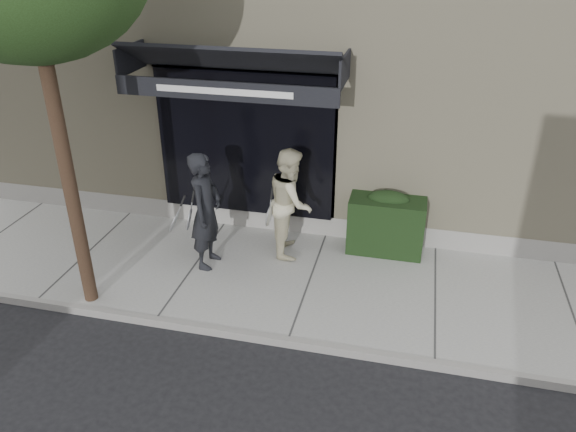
# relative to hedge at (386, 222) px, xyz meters

# --- Properties ---
(ground) EXTENTS (80.00, 80.00, 0.00)m
(ground) POSITION_rel_hedge_xyz_m (-1.10, -1.25, -0.66)
(ground) COLOR black
(ground) RESTS_ON ground
(sidewalk) EXTENTS (20.00, 3.00, 0.12)m
(sidewalk) POSITION_rel_hedge_xyz_m (-1.10, -1.25, -0.60)
(sidewalk) COLOR gray
(sidewalk) RESTS_ON ground
(curb) EXTENTS (20.00, 0.10, 0.14)m
(curb) POSITION_rel_hedge_xyz_m (-1.10, -2.80, -0.59)
(curb) COLOR gray
(curb) RESTS_ON ground
(building_facade) EXTENTS (14.30, 8.04, 5.64)m
(building_facade) POSITION_rel_hedge_xyz_m (-1.11, 3.71, 2.08)
(building_facade) COLOR #C2B894
(building_facade) RESTS_ON ground
(hedge) EXTENTS (1.30, 0.70, 1.14)m
(hedge) POSITION_rel_hedge_xyz_m (0.00, 0.00, 0.00)
(hedge) COLOR black
(hedge) RESTS_ON sidewalk
(pedestrian_front) EXTENTS (0.77, 0.86, 2.01)m
(pedestrian_front) POSITION_rel_hedge_xyz_m (-2.87, -1.17, 0.46)
(pedestrian_front) COLOR black
(pedestrian_front) RESTS_ON sidewalk
(pedestrian_back) EXTENTS (0.90, 1.06, 1.91)m
(pedestrian_back) POSITION_rel_hedge_xyz_m (-1.62, -0.41, 0.42)
(pedestrian_back) COLOR beige
(pedestrian_back) RESTS_ON sidewalk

